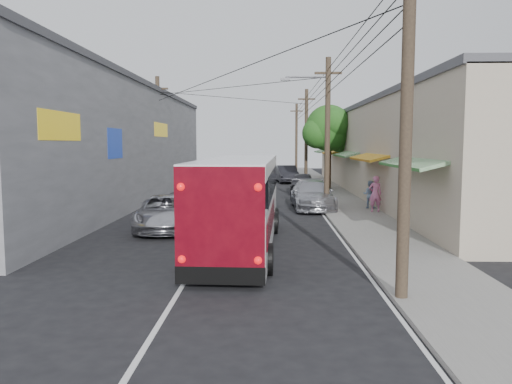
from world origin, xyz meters
TOP-DOWN VIEW (x-y plane):
  - ground at (0.00, 0.00)m, footprint 120.00×120.00m
  - sidewalk at (6.50, 20.00)m, footprint 3.00×80.00m
  - building_right at (10.99, 22.00)m, footprint 7.09×40.00m
  - building_left at (-8.50, 18.00)m, footprint 7.20×36.00m
  - utility_poles at (3.13, 20.33)m, footprint 11.80×45.28m
  - street_tree at (6.87, 26.02)m, footprint 4.40×4.00m
  - coach_bus at (1.20, 4.09)m, footprint 2.79×10.80m
  - jeepney at (-2.10, 7.33)m, footprint 3.07×5.47m
  - parked_suv at (4.55, 14.21)m, footprint 2.36×5.46m
  - parked_car_mid at (4.60, 23.10)m, footprint 2.05×4.46m
  - parked_car_far at (3.80, 32.89)m, footprint 2.15×4.95m
  - pedestrian_near at (7.60, 12.32)m, footprint 0.69×0.48m
  - pedestrian_far at (7.60, 13.71)m, footprint 0.88×0.79m

SIDE VIEW (x-z plane):
  - ground at x=0.00m, z-range 0.00..0.00m
  - sidewalk at x=6.50m, z-range 0.00..0.12m
  - jeepney at x=-2.10m, z-range 0.00..1.44m
  - parked_car_mid at x=4.60m, z-range 0.00..1.48m
  - parked_suv at x=4.55m, z-range 0.00..1.56m
  - parked_car_far at x=3.80m, z-range 0.00..1.58m
  - pedestrian_far at x=7.60m, z-range 0.12..1.61m
  - pedestrian_near at x=7.60m, z-range 0.12..1.96m
  - coach_bus at x=1.20m, z-range 0.05..3.14m
  - building_right at x=10.99m, z-range 0.03..6.28m
  - building_left at x=-8.50m, z-range 0.03..7.28m
  - utility_poles at x=3.13m, z-range 0.13..8.13m
  - street_tree at x=6.87m, z-range 1.37..7.97m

